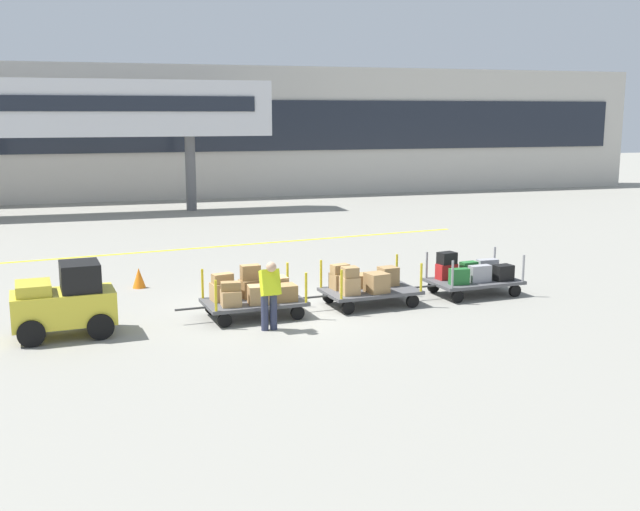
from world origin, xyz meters
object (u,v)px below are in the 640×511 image
baggage_cart_lead (253,294)px  baggage_cart_middle (366,285)px  baggage_cart_tail (473,275)px  baggage_handler (270,292)px  safety_cone_near (139,278)px  baggage_tug (65,302)px

baggage_cart_lead → baggage_cart_middle: bearing=4.9°
baggage_cart_lead → baggage_cart_middle: (2.88, 0.25, -0.02)m
baggage_cart_middle → baggage_cart_tail: bearing=5.2°
baggage_cart_middle → baggage_handler: 3.16m
baggage_cart_middle → baggage_cart_tail: size_ratio=1.00×
baggage_handler → safety_cone_near: 5.69m
baggage_tug → baggage_cart_lead: size_ratio=0.72×
baggage_cart_lead → safety_cone_near: size_ratio=5.55×
baggage_tug → baggage_cart_tail: size_ratio=0.72×
baggage_cart_tail → safety_cone_near: size_ratio=5.55×
baggage_cart_tail → baggage_cart_lead: bearing=-175.0°
baggage_tug → baggage_cart_middle: baggage_tug is taller
baggage_handler → safety_cone_near: (-2.48, 5.09, -0.59)m
baggage_handler → baggage_tug: bearing=168.6°
baggage_cart_middle → baggage_tug: bearing=-174.9°
baggage_cart_tail → baggage_handler: bearing=-163.2°
baggage_cart_lead → baggage_tug: bearing=-174.8°
baggage_cart_middle → baggage_cart_tail: (3.07, 0.28, -0.01)m
baggage_cart_lead → baggage_cart_tail: baggage_cart_lead is taller
baggage_cart_lead → baggage_handler: 1.28m
baggage_cart_middle → baggage_handler: baggage_handler is taller
safety_cone_near → baggage_handler: bearing=-64.0°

